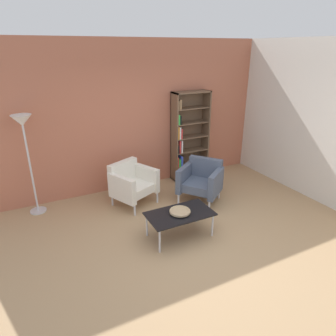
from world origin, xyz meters
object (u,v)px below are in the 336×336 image
(coffee_table_low, at_px, (180,215))
(floor_lamp_torchiere, at_px, (24,133))
(bookshelf_tall, at_px, (187,138))
(decorative_bowl, at_px, (180,211))
(armchair_by_bookshelf, at_px, (201,180))
(armchair_corner_red, at_px, (132,183))

(coffee_table_low, relative_size, floor_lamp_torchiere, 0.57)
(bookshelf_tall, height_order, decorative_bowl, bookshelf_tall)
(armchair_by_bookshelf, distance_m, floor_lamp_torchiere, 3.15)
(decorative_bowl, relative_size, floor_lamp_torchiere, 0.18)
(coffee_table_low, relative_size, decorative_bowl, 3.12)
(armchair_corner_red, xyz_separation_m, armchair_by_bookshelf, (1.21, -0.46, 0.00))
(bookshelf_tall, relative_size, armchair_corner_red, 2.08)
(armchair_by_bookshelf, bearing_deg, armchair_corner_red, -147.88)
(decorative_bowl, distance_m, floor_lamp_torchiere, 2.80)
(coffee_table_low, xyz_separation_m, armchair_by_bookshelf, (0.93, 0.87, 0.05))
(bookshelf_tall, relative_size, armchair_by_bookshelf, 2.00)
(coffee_table_low, bearing_deg, decorative_bowl, 180.00)
(armchair_corner_red, xyz_separation_m, floor_lamp_torchiere, (-1.62, 0.46, 1.03))
(bookshelf_tall, height_order, floor_lamp_torchiere, bookshelf_tall)
(coffee_table_low, xyz_separation_m, decorative_bowl, (-0.00, 0.00, 0.07))
(decorative_bowl, xyz_separation_m, armchair_by_bookshelf, (0.93, 0.87, -0.02))
(coffee_table_low, distance_m, armchair_corner_red, 1.36)
(decorative_bowl, xyz_separation_m, armchair_corner_red, (-0.28, 1.33, -0.02))
(armchair_by_bookshelf, relative_size, floor_lamp_torchiere, 0.54)
(decorative_bowl, relative_size, armchair_by_bookshelf, 0.34)
(armchair_corner_red, relative_size, armchair_by_bookshelf, 0.96)
(armchair_by_bookshelf, height_order, floor_lamp_torchiere, floor_lamp_torchiere)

